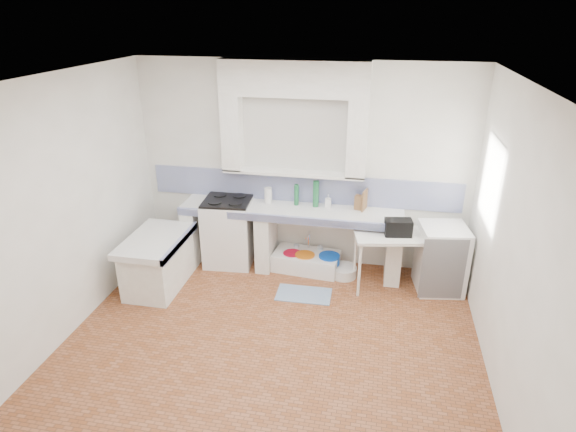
% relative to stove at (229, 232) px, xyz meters
% --- Properties ---
extents(floor, '(4.50, 4.50, 0.00)m').
position_rel_stove_xyz_m(floor, '(0.99, -1.71, -0.47)').
color(floor, '#955736').
rests_on(floor, ground).
extents(ceiling, '(4.50, 4.50, 0.00)m').
position_rel_stove_xyz_m(ceiling, '(0.99, -1.71, 2.33)').
color(ceiling, white).
rests_on(ceiling, ground).
extents(wall_back, '(4.50, 0.00, 4.50)m').
position_rel_stove_xyz_m(wall_back, '(0.99, 0.29, 0.93)').
color(wall_back, white).
rests_on(wall_back, ground).
extents(wall_front, '(4.50, 0.00, 4.50)m').
position_rel_stove_xyz_m(wall_front, '(0.99, -3.71, 0.93)').
color(wall_front, white).
rests_on(wall_front, ground).
extents(wall_left, '(0.00, 4.50, 4.50)m').
position_rel_stove_xyz_m(wall_left, '(-1.26, -1.71, 0.93)').
color(wall_left, white).
rests_on(wall_left, ground).
extents(wall_right, '(0.00, 4.50, 4.50)m').
position_rel_stove_xyz_m(wall_right, '(3.24, -1.71, 0.93)').
color(wall_right, white).
rests_on(wall_right, ground).
extents(alcove_mass, '(1.90, 0.25, 0.45)m').
position_rel_stove_xyz_m(alcove_mass, '(0.89, 0.16, 2.11)').
color(alcove_mass, white).
rests_on(alcove_mass, ground).
extents(window_frame, '(0.35, 0.86, 1.06)m').
position_rel_stove_xyz_m(window_frame, '(3.42, -0.51, 1.13)').
color(window_frame, '#3B2212').
rests_on(window_frame, ground).
extents(lace_valance, '(0.01, 0.84, 0.24)m').
position_rel_stove_xyz_m(lace_valance, '(3.27, -0.51, 1.51)').
color(lace_valance, white).
rests_on(lace_valance, ground).
extents(counter_slab, '(3.00, 0.60, 0.08)m').
position_rel_stove_xyz_m(counter_slab, '(0.89, -0.01, 0.39)').
color(counter_slab, white).
rests_on(counter_slab, ground).
extents(counter_lip, '(3.00, 0.04, 0.10)m').
position_rel_stove_xyz_m(counter_lip, '(0.89, -0.29, 0.39)').
color(counter_lip, navy).
rests_on(counter_lip, ground).
extents(counter_pier_left, '(0.20, 0.55, 0.82)m').
position_rel_stove_xyz_m(counter_pier_left, '(-0.51, -0.01, -0.06)').
color(counter_pier_left, white).
rests_on(counter_pier_left, ground).
extents(counter_pier_mid, '(0.20, 0.55, 0.82)m').
position_rel_stove_xyz_m(counter_pier_mid, '(0.54, -0.01, -0.06)').
color(counter_pier_mid, white).
rests_on(counter_pier_mid, ground).
extents(counter_pier_right, '(0.20, 0.55, 0.82)m').
position_rel_stove_xyz_m(counter_pier_right, '(2.29, -0.01, -0.06)').
color(counter_pier_right, white).
rests_on(counter_pier_right, ground).
extents(peninsula_top, '(0.70, 1.10, 0.08)m').
position_rel_stove_xyz_m(peninsula_top, '(-0.71, -0.81, 0.19)').
color(peninsula_top, white).
rests_on(peninsula_top, ground).
extents(peninsula_base, '(0.60, 1.00, 0.62)m').
position_rel_stove_xyz_m(peninsula_base, '(-0.71, -0.81, -0.16)').
color(peninsula_base, white).
rests_on(peninsula_base, ground).
extents(peninsula_lip, '(0.04, 1.10, 0.10)m').
position_rel_stove_xyz_m(peninsula_lip, '(-0.38, -0.81, 0.19)').
color(peninsula_lip, navy).
rests_on(peninsula_lip, ground).
extents(backsplash, '(4.27, 0.03, 0.40)m').
position_rel_stove_xyz_m(backsplash, '(0.99, 0.27, 0.63)').
color(backsplash, navy).
rests_on(backsplash, ground).
extents(stove, '(0.70, 0.68, 0.93)m').
position_rel_stove_xyz_m(stove, '(0.00, 0.00, 0.00)').
color(stove, white).
rests_on(stove, ground).
extents(sink, '(0.95, 0.57, 0.22)m').
position_rel_stove_xyz_m(sink, '(1.12, -0.01, -0.36)').
color(sink, white).
rests_on(sink, ground).
extents(side_table, '(1.01, 0.68, 0.04)m').
position_rel_stove_xyz_m(side_table, '(2.24, -0.29, -0.08)').
color(side_table, white).
rests_on(side_table, ground).
extents(fridge, '(0.65, 0.65, 0.87)m').
position_rel_stove_xyz_m(fridge, '(2.88, -0.18, -0.03)').
color(fridge, white).
rests_on(fridge, ground).
extents(bucket_red, '(0.29, 0.29, 0.25)m').
position_rel_stove_xyz_m(bucket_red, '(0.92, -0.05, -0.34)').
color(bucket_red, red).
rests_on(bucket_red, ground).
extents(bucket_orange, '(0.34, 0.34, 0.26)m').
position_rel_stove_xyz_m(bucket_orange, '(1.10, -0.07, -0.34)').
color(bucket_orange, orange).
rests_on(bucket_orange, ground).
extents(bucket_blue, '(0.37, 0.37, 0.27)m').
position_rel_stove_xyz_m(bucket_blue, '(1.44, -0.06, -0.33)').
color(bucket_blue, '#0744BF').
rests_on(bucket_blue, ground).
extents(basin_white, '(0.42, 0.42, 0.14)m').
position_rel_stove_xyz_m(basin_white, '(1.65, -0.11, -0.40)').
color(basin_white, white).
rests_on(basin_white, ground).
extents(water_bottle_a, '(0.10, 0.10, 0.29)m').
position_rel_stove_xyz_m(water_bottle_a, '(0.94, 0.14, -0.32)').
color(water_bottle_a, silver).
rests_on(water_bottle_a, ground).
extents(water_bottle_b, '(0.09, 0.09, 0.29)m').
position_rel_stove_xyz_m(water_bottle_b, '(1.29, 0.14, -0.32)').
color(water_bottle_b, silver).
rests_on(water_bottle_b, ground).
extents(black_bag, '(0.35, 0.24, 0.21)m').
position_rel_stove_xyz_m(black_bag, '(2.30, -0.29, 0.41)').
color(black_bag, black).
rests_on(black_bag, side_table).
extents(green_bottle_a, '(0.07, 0.07, 0.29)m').
position_rel_stove_xyz_m(green_bottle_a, '(0.94, 0.14, 0.58)').
color(green_bottle_a, '#1C6938').
rests_on(green_bottle_a, counter_slab).
extents(green_bottle_b, '(0.08, 0.08, 0.36)m').
position_rel_stove_xyz_m(green_bottle_b, '(1.21, 0.13, 0.62)').
color(green_bottle_b, '#1C6938').
rests_on(green_bottle_b, counter_slab).
extents(knife_block, '(0.12, 0.10, 0.20)m').
position_rel_stove_xyz_m(knife_block, '(1.78, 0.14, 0.53)').
color(knife_block, brown).
rests_on(knife_block, counter_slab).
extents(cutting_board, '(0.07, 0.20, 0.28)m').
position_rel_stove_xyz_m(cutting_board, '(1.86, 0.14, 0.57)').
color(cutting_board, brown).
rests_on(cutting_board, counter_slab).
extents(paper_towel, '(0.14, 0.14, 0.21)m').
position_rel_stove_xyz_m(paper_towel, '(0.55, 0.14, 0.54)').
color(paper_towel, white).
rests_on(paper_towel, counter_slab).
extents(soap_bottle, '(0.09, 0.09, 0.18)m').
position_rel_stove_xyz_m(soap_bottle, '(1.37, 0.14, 0.52)').
color(soap_bottle, white).
rests_on(soap_bottle, counter_slab).
extents(rug, '(0.70, 0.41, 0.01)m').
position_rel_stove_xyz_m(rug, '(1.19, -0.68, -0.46)').
color(rug, '#37659B').
rests_on(rug, ground).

